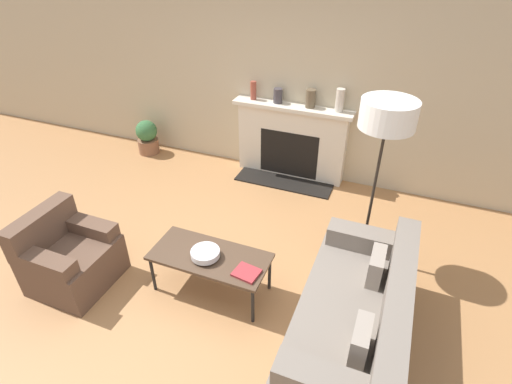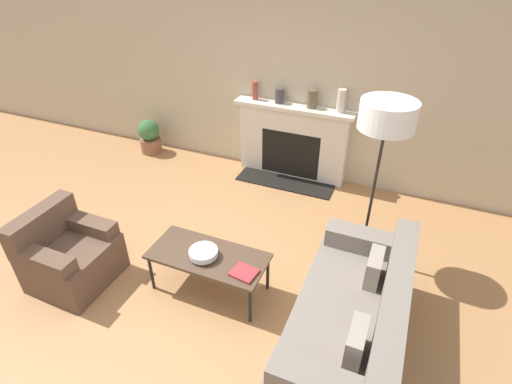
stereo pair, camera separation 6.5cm
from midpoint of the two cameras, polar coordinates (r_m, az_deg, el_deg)
The scene contains 14 objects.
ground_plane at distance 4.30m, azimuth -7.13°, elevation -12.29°, with size 18.00×18.00×0.00m, color #A87547.
wall_back at distance 5.59m, azimuth 4.96°, elevation 16.47°, with size 18.00×0.06×2.90m.
fireplace at distance 5.75m, azimuth 5.53°, elevation 7.05°, with size 1.67×0.59×1.08m.
couch at distance 3.63m, azimuth 14.14°, elevation -17.31°, with size 0.86×1.82×0.81m.
armchair_near at distance 4.49m, azimuth -24.81°, elevation -8.19°, with size 0.74×0.76×0.80m.
coffee_table at distance 3.92m, azimuth -6.37°, elevation -9.30°, with size 1.15×0.52×0.45m.
bowl at distance 3.85m, azimuth -7.03°, elevation -8.62°, with size 0.28×0.28×0.08m.
book at distance 3.69m, azimuth -1.20°, elevation -11.44°, with size 0.25×0.23×0.02m.
floor_lamp at distance 3.85m, azimuth 18.53°, elevation 9.01°, with size 0.51×0.51×1.81m.
mantel_vase_left at distance 5.69m, azimuth 0.21°, elevation 14.31°, with size 0.08×0.08×0.25m.
mantel_vase_center_left at distance 5.58m, azimuth 3.72°, elevation 13.55°, with size 0.12×0.12×0.20m.
mantel_vase_center_right at distance 5.45m, azimuth 8.35°, elevation 13.03°, with size 0.13×0.13×0.24m.
mantel_vase_right at distance 5.36m, azimuth 12.43°, elevation 12.61°, with size 0.11×0.11×0.30m.
potted_plant at distance 6.72m, azimuth -14.68°, elevation 7.73°, with size 0.34×0.34×0.55m.
Camera 2 is at (1.67, -2.54, 3.06)m, focal length 28.00 mm.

